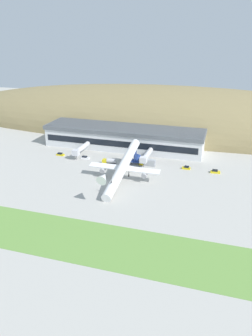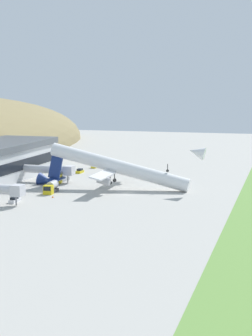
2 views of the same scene
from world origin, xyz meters
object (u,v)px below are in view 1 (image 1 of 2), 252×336
at_px(cargo_airplane, 123,167).
at_px(box_truck, 148,162).
at_px(traffic_cone_0, 95,165).
at_px(service_car_1, 215,172).
at_px(service_car_3, 85,158).
at_px(service_car_0, 60,154).
at_px(jetway_0, 81,149).
at_px(terminal_building, 124,136).
at_px(fuel_truck, 109,162).
at_px(jetway_1, 146,156).
at_px(service_car_2, 186,168).

distance_m(cargo_airplane, box_truck, 21.70).
distance_m(box_truck, traffic_cone_0, 26.15).
distance_m(service_car_1, service_car_3, 66.01).
xyz_separation_m(service_car_0, traffic_cone_0, (23.20, -7.99, -0.30)).
bearing_deg(box_truck, traffic_cone_0, -162.40).
relative_size(service_car_0, traffic_cone_0, 7.51).
height_order(box_truck, traffic_cone_0, box_truck).
height_order(jetway_0, traffic_cone_0, jetway_0).
xyz_separation_m(terminal_building, service_car_0, (-28.77, -22.38, -6.24)).
bearing_deg(service_car_0, fuel_truck, -9.05).
xyz_separation_m(jetway_0, traffic_cone_0, (12.20, -10.63, -3.71)).
height_order(jetway_0, jetway_1, same).
relative_size(service_car_1, box_truck, 0.54).
bearing_deg(jetway_1, cargo_airplane, -101.89).
bearing_deg(jetway_0, traffic_cone_0, -41.05).
xyz_separation_m(service_car_1, fuel_truck, (-51.05, -4.70, 0.86)).
bearing_deg(traffic_cone_0, jetway_0, 138.95).
xyz_separation_m(jetway_0, cargo_airplane, (30.94, -23.01, 2.18)).
bearing_deg(cargo_airplane, service_car_1, 27.69).
distance_m(jetway_1, fuel_truck, 18.85).
bearing_deg(service_car_1, service_car_2, 176.51).
relative_size(service_car_1, traffic_cone_0, 7.86).
relative_size(cargo_airplane, box_truck, 6.28).
bearing_deg(traffic_cone_0, cargo_airplane, -33.47).
bearing_deg(box_truck, jetway_0, 175.79).
height_order(service_car_3, box_truck, box_truck).
relative_size(service_car_2, traffic_cone_0, 6.87).
height_order(service_car_1, traffic_cone_0, service_car_1).
relative_size(jetway_0, cargo_airplane, 0.33).
distance_m(jetway_0, traffic_cone_0, 16.60).
bearing_deg(jetway_0, fuel_truck, -21.52).
distance_m(service_car_1, service_car_2, 13.60).
bearing_deg(service_car_3, service_car_2, 1.70).
relative_size(jetway_0, service_car_1, 3.79).
distance_m(jetway_1, cargo_airplane, 23.73).
height_order(service_car_2, service_car_3, service_car_2).
bearing_deg(service_car_3, traffic_cone_0, -40.50).
distance_m(cargo_airplane, service_car_2, 33.39).
bearing_deg(service_car_1, jetway_1, 175.34).
relative_size(terminal_building, service_car_0, 20.65).
distance_m(service_car_0, box_truck, 48.12).
height_order(service_car_2, box_truck, box_truck).
xyz_separation_m(jetway_1, traffic_cone_0, (-23.61, -10.74, -3.71)).
distance_m(terminal_building, service_car_2, 44.46).
relative_size(service_car_0, box_truck, 0.52).
distance_m(cargo_airplane, fuel_truck, 20.41).
height_order(terminal_building, service_car_0, terminal_building).
distance_m(terminal_building, service_car_1, 56.91).
distance_m(terminal_building, fuel_truck, 27.62).
bearing_deg(service_car_2, service_car_1, -3.49).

